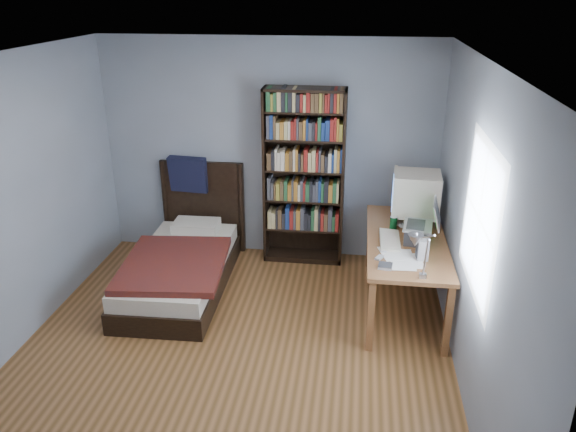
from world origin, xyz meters
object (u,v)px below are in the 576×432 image
(bookshelf, at_px, (304,178))
(bed, at_px, (182,263))
(speaker, at_px, (423,250))
(soda_can, at_px, (393,223))
(crt_monitor, at_px, (415,194))
(desk, at_px, (401,247))
(keyboard, at_px, (390,240))
(laptop, at_px, (419,231))
(desk_lamp, at_px, (417,244))

(bookshelf, distance_m, bed, 1.63)
(speaker, bearing_deg, soda_can, 104.78)
(crt_monitor, height_order, soda_can, crt_monitor)
(soda_can, bearing_deg, crt_monitor, 46.02)
(desk, height_order, bed, bed)
(crt_monitor, bearing_deg, bed, -172.43)
(keyboard, height_order, speaker, speaker)
(speaker, relative_size, bookshelf, 0.09)
(desk, relative_size, speaker, 9.09)
(crt_monitor, height_order, bookshelf, bookshelf)
(keyboard, distance_m, speaker, 0.44)
(bed, bearing_deg, speaker, -12.63)
(keyboard, distance_m, bookshelf, 1.39)
(laptop, distance_m, desk_lamp, 1.13)
(keyboard, bearing_deg, laptop, 7.52)
(laptop, bearing_deg, crt_monitor, 92.57)
(laptop, xyz_separation_m, desk_lamp, (-0.14, -1.06, 0.35))
(crt_monitor, distance_m, speaker, 0.88)
(soda_can, bearing_deg, desk, 65.12)
(desk_lamp, height_order, bookshelf, bookshelf)
(keyboard, relative_size, speaker, 2.52)
(crt_monitor, bearing_deg, laptop, -87.43)
(soda_can, bearing_deg, keyboard, -98.09)
(bookshelf, xyz_separation_m, bed, (-1.21, -0.79, -0.74))
(laptop, distance_m, bookshelf, 1.54)
(bookshelf, bearing_deg, crt_monitor, -22.10)
(crt_monitor, xyz_separation_m, speaker, (0.02, -0.86, -0.21))
(bed, bearing_deg, desk_lamp, -28.48)
(desk_lamp, bearing_deg, soda_can, 93.83)
(crt_monitor, bearing_deg, speaker, -88.58)
(laptop, height_order, keyboard, laptop)
(crt_monitor, bearing_deg, bookshelf, 157.90)
(speaker, bearing_deg, desk_lamp, -105.78)
(keyboard, bearing_deg, bed, 174.24)
(laptop, height_order, speaker, laptop)
(keyboard, bearing_deg, soda_can, 81.66)
(soda_can, height_order, bed, bed)
(desk, height_order, laptop, laptop)
(desk_lamp, distance_m, bookshelf, 2.30)
(speaker, distance_m, bookshelf, 1.80)
(desk_lamp, bearing_deg, bookshelf, 117.59)
(keyboard, xyz_separation_m, soda_can, (0.04, 0.31, 0.05))
(speaker, bearing_deg, crt_monitor, 86.83)
(desk, bearing_deg, speaker, -83.28)
(speaker, bearing_deg, bed, 162.78)
(keyboard, xyz_separation_m, bed, (-2.14, 0.21, -0.49))
(crt_monitor, distance_m, bookshelf, 1.27)
(desk_lamp, xyz_separation_m, speaker, (0.14, 0.69, -0.37))
(desk, height_order, keyboard, keyboard)
(soda_can, relative_size, bookshelf, 0.07)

